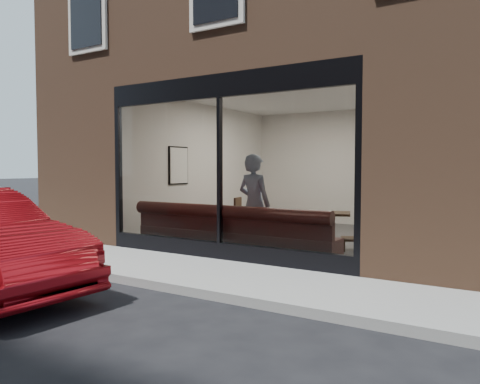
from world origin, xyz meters
The scene contains 21 objects.
ground centered at (0.00, 0.00, 0.00)m, with size 120.00×120.00×0.00m, color black.
sidewalk_near centered at (0.00, 1.00, 0.01)m, with size 40.00×2.00×0.01m, color gray.
kerb_near centered at (0.00, -0.05, 0.06)m, with size 40.00×0.10×0.12m, color gray.
host_building_pier_left centered at (-3.75, 8.00, 1.60)m, with size 2.50×12.00×3.20m, color brown.
host_building_backfill centered at (0.00, 11.00, 1.60)m, with size 5.00×6.00×3.20m, color brown.
cafe_floor centered at (0.00, 5.00, 0.02)m, with size 6.00×6.00×0.00m, color #2D2D30.
cafe_ceiling centered at (0.00, 5.00, 3.19)m, with size 6.00×6.00×0.00m, color white.
cafe_wall_back centered at (0.00, 7.99, 1.60)m, with size 5.00×5.00×0.00m, color silver.
cafe_wall_left centered at (-2.49, 5.00, 1.60)m, with size 6.00×6.00×0.00m, color silver.
cafe_wall_right centered at (2.49, 5.00, 1.60)m, with size 6.00×6.00×0.00m, color silver.
storefront_kick centered at (0.00, 2.05, 0.15)m, with size 5.00×0.10×0.30m, color black.
storefront_header centered at (0.00, 2.05, 3.00)m, with size 5.00×0.10×0.40m, color black.
storefront_mullion centered at (0.00, 2.05, 1.55)m, with size 0.06×0.10×2.50m, color black.
storefront_glass centered at (0.00, 2.02, 1.55)m, with size 4.80×4.80×0.00m, color white.
banquette centered at (0.00, 2.45, 0.23)m, with size 4.00×0.55×0.45m, color black.
person centered at (0.29, 2.75, 0.92)m, with size 0.67×0.44×1.85m, color #889CBA.
cafe_table_left centered at (-1.53, 3.31, 0.74)m, with size 0.69×0.69×0.04m, color #2F2012.
cafe_table_right centered at (1.42, 3.71, 0.74)m, with size 0.67×0.67×0.04m, color #2F2012.
cafe_chair_left centered at (-1.04, 3.95, 0.24)m, with size 0.40×0.40×0.04m, color #2F2012.
cafe_chair_right centered at (1.73, 4.04, 0.24)m, with size 0.46×0.46×0.04m, color #2F2012.
wall_poster centered at (-2.45, 3.94, 1.65)m, with size 0.02×0.62×0.83m, color white.
Camera 1 is at (4.57, -4.62, 1.60)m, focal length 35.00 mm.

